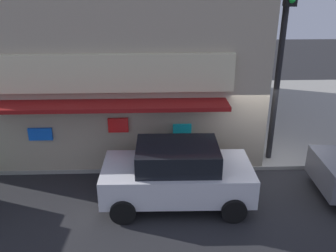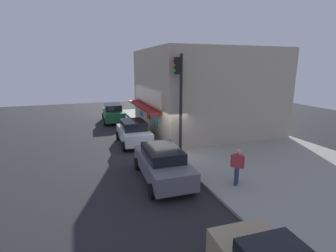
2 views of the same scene
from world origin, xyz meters
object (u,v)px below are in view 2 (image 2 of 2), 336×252
at_px(potted_plant_by_doorway, 173,127).
at_px(parked_car_white, 134,132).
at_px(parked_car_grey, 162,163).
at_px(fire_hydrant, 150,124).
at_px(traffic_light, 179,92).
at_px(trash_can, 178,132).
at_px(parked_car_green, 113,113).
at_px(pedestrian, 237,165).

height_order(potted_plant_by_doorway, parked_car_white, parked_car_white).
bearing_deg(parked_car_grey, fire_hydrant, 167.12).
height_order(traffic_light, parked_car_grey, traffic_light).
distance_m(potted_plant_by_doorway, parked_car_white, 3.59).
bearing_deg(fire_hydrant, traffic_light, -1.20).
height_order(traffic_light, potted_plant_by_doorway, traffic_light).
relative_size(fire_hydrant, trash_can, 0.85).
bearing_deg(parked_car_green, parked_car_grey, 1.37).
height_order(traffic_light, parked_car_white, traffic_light).
height_order(trash_can, pedestrian, pedestrian).
height_order(trash_can, parked_car_grey, parked_car_grey).
distance_m(traffic_light, pedestrian, 5.69).
height_order(pedestrian, parked_car_green, pedestrian).
xyz_separation_m(trash_can, parked_car_white, (-0.11, -3.30, 0.26)).
height_order(traffic_light, fire_hydrant, traffic_light).
bearing_deg(traffic_light, parked_car_grey, -35.07).
height_order(traffic_light, pedestrian, traffic_light).
bearing_deg(trash_can, pedestrian, -2.47).
distance_m(trash_can, parked_car_green, 8.72).
distance_m(trash_can, pedestrian, 7.94).
bearing_deg(trash_can, parked_car_grey, -28.33).
bearing_deg(parked_car_white, parked_car_grey, 0.27).
bearing_deg(pedestrian, fire_hydrant, -176.63).
xyz_separation_m(traffic_light, pedestrian, (4.85, 0.83, -2.85)).
relative_size(pedestrian, parked_car_grey, 0.36).
relative_size(pedestrian, parked_car_green, 0.38).
bearing_deg(parked_car_grey, pedestrian, 57.48).
bearing_deg(traffic_light, pedestrian, 9.69).
height_order(pedestrian, potted_plant_by_doorway, pedestrian).
height_order(fire_hydrant, parked_car_grey, parked_car_grey).
bearing_deg(traffic_light, trash_can, 159.14).
bearing_deg(parked_car_green, parked_car_white, 2.24).
distance_m(potted_plant_by_doorway, parked_car_grey, 8.06).
xyz_separation_m(fire_hydrant, parked_car_green, (-4.21, -2.57, 0.39)).
xyz_separation_m(fire_hydrant, parked_car_grey, (9.79, -2.24, 0.34)).
xyz_separation_m(trash_can, parked_car_green, (-7.94, -3.60, 0.30)).
relative_size(traffic_light, fire_hydrant, 7.44).
bearing_deg(pedestrian, trash_can, 177.53).
relative_size(traffic_light, potted_plant_by_doorway, 5.65).
bearing_deg(trash_can, potted_plant_by_doorway, 175.36).
height_order(fire_hydrant, pedestrian, pedestrian).
height_order(fire_hydrant, potted_plant_by_doorway, potted_plant_by_doorway).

